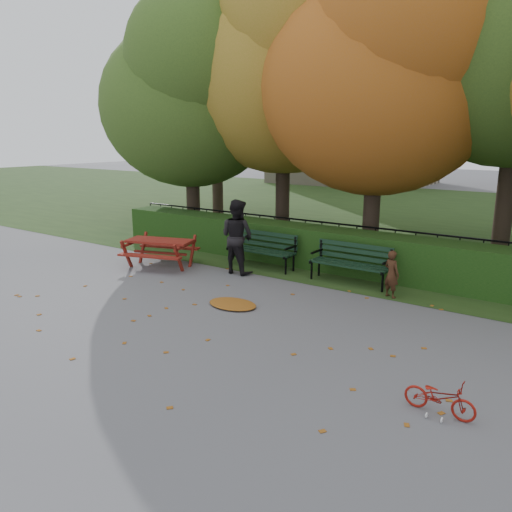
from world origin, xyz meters
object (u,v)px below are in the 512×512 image
Objects in this scene: picnic_table at (160,246)px; bicycle at (440,397)px; child at (392,274)px; bench_left at (263,247)px; bench_right at (351,260)px; adult at (237,237)px; tree_a at (193,92)px; tree_f at (219,69)px; tree_c at (389,68)px; tree_b at (290,58)px.

bicycle is (7.69, -2.96, -0.32)m from picnic_table.
picnic_table is 1.98× the size of child.
bench_left and bench_right have the same top height.
adult is at bearing 1.39° from picnic_table.
picnic_table is 5.72m from child.
tree_a is at bearing 99.63° from picnic_table.
bench_right is at bearing -16.61° from tree_a.
tree_f is 5.10× the size of bench_right.
tree_f reaches higher than bench_right.
tree_a is 7.59× the size of child.
tree_c is 9.51× the size of bicycle.
bench_right is (3.54, -3.04, -4.88)m from tree_b.
child is at bearing -8.26° from picnic_table.
tree_a is 4.31m from tree_f.
tree_a is 12.16m from bicycle.
tree_a is 5.83m from adult.
bench_left is at bearing -101.95° from adult.
bench_right is 1.01× the size of adult.
bench_left is at bearing 180.00° from bench_right.
child is 1.17× the size of bicycle.
tree_c is 8.83m from bicycle.
child reaches higher than picnic_table.
adult is (-2.34, -3.06, -3.93)m from tree_c.
tree_c is 4.87m from bench_right.
adult reaches higher than bicycle.
tree_f is 11.19m from bench_right.
tree_f is at bearing 117.98° from tree_a.
tree_b reaches higher than tree_c.
tree_f is 5.16× the size of adult.
child is at bearing -63.50° from tree_c.
bicycle is (5.77, -3.64, -0.67)m from adult.
tree_a is 0.85× the size of tree_b.
bench_left reaches higher than bicycle.
child is (3.51, -0.50, -0.03)m from bench_left.
tree_a is 0.81× the size of tree_f.
child reaches higher than bench_right.
bench_left is at bearing -43.51° from tree_f.
tree_f reaches higher than tree_c.
bicycle is at bearing -54.48° from bench_right.
tree_b is 4.88× the size of bench_left.
tree_f is 9.46m from picnic_table.
adult is at bearing 58.62° from bicycle.
bench_left is 2.14× the size of bicycle.
tree_b reaches higher than child.
bench_right is 4.76m from picnic_table.
bench_left is at bearing -69.42° from tree_b.
child is (1.38, -2.76, -4.33)m from tree_c.
bench_right is 2.75m from adult.
picnic_table is 2.33× the size of bicycle.
bench_left is 1.01× the size of adult.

